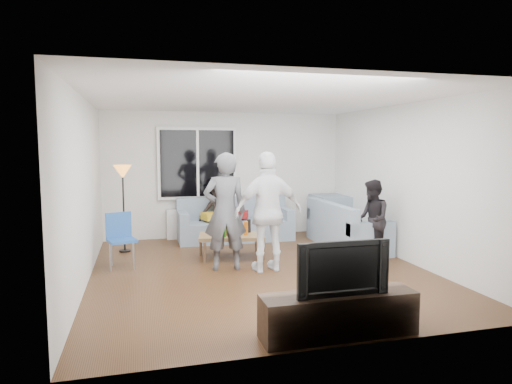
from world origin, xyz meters
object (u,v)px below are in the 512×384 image
object	(u,v)px
sofa_right_section	(347,225)
player_right	(268,212)
side_chair	(122,241)
floor_lamp	(124,209)
spectator_right	(372,219)
tv_console	(338,314)
sofa_back_section	(235,219)
television	(339,266)
spectator_back	(219,211)
player_left	(225,212)
coffee_table	(232,246)

from	to	relation	value
sofa_right_section	player_right	size ratio (longest dim) A/B	1.10
side_chair	floor_lamp	distance (m)	1.17
side_chair	spectator_right	bearing A→B (deg)	-23.14
floor_lamp	tv_console	bearing A→B (deg)	-62.72
sofa_back_section	floor_lamp	world-z (taller)	floor_lamp
side_chair	player_right	xyz separation A→B (m)	(2.17, -0.72, 0.48)
side_chair	sofa_back_section	bearing A→B (deg)	20.08
player_right	television	world-z (taller)	player_right
spectator_back	sofa_back_section	bearing A→B (deg)	10.57
player_left	spectator_back	size ratio (longest dim) A/B	1.49
sofa_back_section	spectator_back	bearing A→B (deg)	174.89
coffee_table	television	size ratio (longest dim) A/B	1.15
sofa_right_section	player_left	distance (m)	2.74
spectator_back	player_right	bearing A→B (deg)	-65.68
sofa_back_section	coffee_table	distance (m)	1.47
player_left	side_chair	bearing A→B (deg)	-12.95
player_right	tv_console	world-z (taller)	player_right
spectator_right	tv_console	xyz separation A→B (m)	(-1.87, -2.70, -0.45)
coffee_table	floor_lamp	world-z (taller)	floor_lamp
sofa_back_section	floor_lamp	distance (m)	2.23
sofa_back_section	spectator_right	bearing A→B (deg)	-47.07
sofa_back_section	floor_lamp	xyz separation A→B (m)	(-2.15, -0.49, 0.36)
player_right	tv_console	xyz separation A→B (m)	(0.03, -2.44, -0.69)
sofa_right_section	spectator_right	size ratio (longest dim) A/B	1.48
coffee_table	player_left	size ratio (longest dim) A/B	0.61
coffee_table	tv_console	bearing A→B (deg)	-82.98
sofa_right_section	side_chair	bearing A→B (deg)	96.64
sofa_right_section	spectator_back	world-z (taller)	spectator_back
sofa_back_section	floor_lamp	bearing A→B (deg)	-167.03
side_chair	spectator_right	world-z (taller)	spectator_right
side_chair	tv_console	distance (m)	3.86
floor_lamp	tv_console	xyz separation A→B (m)	(2.20, -4.28, -0.56)
sofa_back_section	side_chair	world-z (taller)	side_chair
coffee_table	side_chair	xyz separation A→B (m)	(-1.79, -0.20, 0.23)
floor_lamp	spectator_right	xyz separation A→B (m)	(4.07, -1.57, -0.11)
floor_lamp	player_left	xyz separation A→B (m)	(1.55, -1.60, 0.13)
spectator_back	floor_lamp	bearing A→B (deg)	-148.18
player_right	television	xyz separation A→B (m)	(0.03, -2.44, -0.20)
player_right	sofa_right_section	bearing A→B (deg)	-152.24
coffee_table	tv_console	size ratio (longest dim) A/B	0.69
spectator_right	spectator_back	bearing A→B (deg)	-115.13
spectator_right	player_left	bearing A→B (deg)	-71.58
sofa_right_section	spectator_back	distance (m)	2.55
player_right	spectator_back	bearing A→B (deg)	-85.88
television	spectator_right	bearing A→B (deg)	55.40
floor_lamp	coffee_table	bearing A→B (deg)	-26.92
spectator_right	television	distance (m)	3.29
sofa_back_section	television	world-z (taller)	television
sofa_right_section	floor_lamp	bearing A→B (deg)	81.07
sofa_right_section	television	size ratio (longest dim) A/B	2.08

